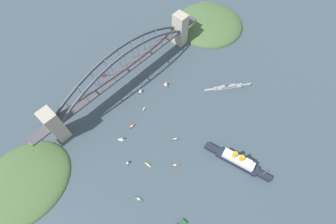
# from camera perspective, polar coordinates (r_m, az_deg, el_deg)

# --- Properties ---
(ground_plane) EXTENTS (1400.00, 1400.00, 0.00)m
(ground_plane) POSITION_cam_1_polar(r_m,az_deg,el_deg) (358.57, -9.49, 6.89)
(ground_plane) COLOR #3D4C56
(harbor_arch_bridge) EXTENTS (291.17, 19.86, 64.69)m
(harbor_arch_bridge) POSITION_cam_1_polar(r_m,az_deg,el_deg) (336.76, -10.19, 9.80)
(harbor_arch_bridge) COLOR #ADA38E
(harbor_arch_bridge) RESTS_ON ground
(headland_west_shore) EXTENTS (116.48, 115.96, 28.28)m
(headland_west_shore) POSITION_cam_1_polar(r_m,az_deg,el_deg) (448.59, 9.58, 20.02)
(headland_west_shore) COLOR #476638
(headland_west_shore) RESTS_ON ground
(headland_east_shore) EXTENTS (113.86, 96.29, 19.32)m
(headland_east_shore) POSITION_cam_1_polar(r_m,az_deg,el_deg) (335.37, -31.08, -14.00)
(headland_east_shore) COLOR #476638
(headland_east_shore) RESTS_ON ground
(ocean_liner) EXTENTS (24.32, 83.70, 22.93)m
(ocean_liner) POSITION_cam_1_polar(r_m,az_deg,el_deg) (301.90, 16.17, -11.05)
(ocean_liner) COLOR #1E2333
(ocean_liner) RESTS_ON ground
(naval_cruiser) EXTENTS (55.93, 43.80, 17.47)m
(naval_cruiser) POSITION_cam_1_polar(r_m,az_deg,el_deg) (355.27, 14.00, 5.72)
(naval_cruiser) COLOR gray
(naval_cruiser) RESTS_ON ground
(seaplane_taxiing_near_bridge) EXTENTS (9.77, 8.67, 4.88)m
(seaplane_taxiing_near_bridge) POSITION_cam_1_polar(r_m,az_deg,el_deg) (372.74, -15.23, 8.46)
(seaplane_taxiing_near_bridge) COLOR #B7B7B2
(seaplane_taxiing_near_bridge) RESTS_ON ground
(small_boat_0) EXTENTS (10.44, 2.77, 2.37)m
(small_boat_0) POSITION_cam_1_polar(r_m,az_deg,el_deg) (318.17, -8.52, -3.36)
(small_boat_0) COLOR brown
(small_boat_0) RESTS_ON ground
(small_boat_1) EXTENTS (9.78, 8.00, 2.25)m
(small_boat_1) POSITION_cam_1_polar(r_m,az_deg,el_deg) (294.83, 1.77, -12.57)
(small_boat_1) COLOR brown
(small_boat_1) RESTS_ON ground
(small_boat_2) EXTENTS (5.00, 11.36, 2.09)m
(small_boat_2) POSITION_cam_1_polar(r_m,az_deg,el_deg) (287.36, -7.09, -19.85)
(small_boat_2) COLOR #2D6B3D
(small_boat_2) RESTS_ON ground
(small_boat_3) EXTENTS (10.47, 7.84, 2.57)m
(small_boat_3) POSITION_cam_1_polar(r_m,az_deg,el_deg) (306.75, 1.61, -6.51)
(small_boat_3) COLOR #2D6B3D
(small_boat_3) RESTS_ON ground
(small_boat_4) EXTENTS (8.93, 5.18, 8.49)m
(small_boat_4) POSITION_cam_1_polar(r_m,az_deg,el_deg) (342.92, -6.59, 5.13)
(small_boat_4) COLOR brown
(small_boat_4) RESTS_ON ground
(small_boat_5) EXTENTS (7.12, 2.75, 2.14)m
(small_boat_5) POSITION_cam_1_polar(r_m,az_deg,el_deg) (329.34, -5.73, 0.76)
(small_boat_5) COLOR gold
(small_boat_5) RESTS_ON ground
(small_boat_6) EXTENTS (2.56, 10.06, 2.32)m
(small_boat_6) POSITION_cam_1_polar(r_m,az_deg,el_deg) (295.79, -4.75, -12.45)
(small_boat_6) COLOR gold
(small_boat_6) RESTS_ON ground
(small_boat_7) EXTENTS (6.71, 9.63, 9.65)m
(small_boat_7) POSITION_cam_1_polar(r_m,az_deg,el_deg) (347.47, -0.48, 6.83)
(small_boat_7) COLOR brown
(small_boat_7) RESTS_ON ground
(small_boat_8) EXTENTS (5.90, 5.76, 8.06)m
(small_boat_8) POSITION_cam_1_polar(r_m,az_deg,el_deg) (296.80, -9.63, -11.70)
(small_boat_8) COLOR #2D6B3D
(small_boat_8) RESTS_ON ground
(small_boat_9) EXTENTS (7.65, 8.47, 8.63)m
(small_boat_9) POSITION_cam_1_polar(r_m,az_deg,el_deg) (309.10, -10.95, -6.26)
(small_boat_9) COLOR silver
(small_boat_9) RESTS_ON ground
(channel_marker_buoy) EXTENTS (2.20, 2.20, 2.75)m
(channel_marker_buoy) POSITION_cam_1_polar(r_m,az_deg,el_deg) (352.67, -1.33, 7.04)
(channel_marker_buoy) COLOR red
(channel_marker_buoy) RESTS_ON ground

